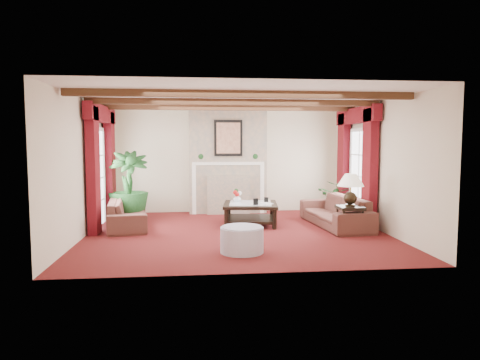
{
  "coord_description": "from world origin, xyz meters",
  "views": [
    {
      "loc": [
        -0.79,
        -8.57,
        1.83
      ],
      "look_at": [
        0.11,
        0.4,
        1.04
      ],
      "focal_mm": 32.0,
      "sensor_mm": 36.0,
      "label": 1
    }
  ],
  "objects": [
    {
      "name": "flower_vase",
      "position": [
        0.11,
        1.09,
        0.57
      ],
      "size": [
        0.28,
        0.28,
        0.17
      ],
      "primitive_type": "imported",
      "rotation": [
        0.0,
        0.0,
        -0.32
      ],
      "color": "silver",
      "rests_on": "coffee_table"
    },
    {
      "name": "left_wall",
      "position": [
        -3.0,
        0.0,
        1.35
      ],
      "size": [
        0.02,
        5.5,
        2.7
      ],
      "primitive_type": "cube",
      "color": "beige",
      "rests_on": "ground"
    },
    {
      "name": "sofa_left",
      "position": [
        -2.31,
        0.86,
        0.39
      ],
      "size": [
        2.17,
        1.14,
        0.79
      ],
      "primitive_type": "imported",
      "rotation": [
        0.0,
        0.0,
        1.71
      ],
      "color": "#390F1B",
      "rests_on": "ground"
    },
    {
      "name": "floor",
      "position": [
        0.0,
        0.0,
        0.0
      ],
      "size": [
        6.0,
        6.0,
        0.0
      ],
      "primitive_type": "plane",
      "color": "#490D11",
      "rests_on": "ground"
    },
    {
      "name": "right_wall",
      "position": [
        3.0,
        0.0,
        1.35
      ],
      "size": [
        0.02,
        5.5,
        2.7
      ],
      "primitive_type": "cube",
      "color": "beige",
      "rests_on": "ground"
    },
    {
      "name": "french_door_left",
      "position": [
        -2.97,
        1.0,
        2.13
      ],
      "size": [
        0.1,
        1.1,
        2.16
      ],
      "primitive_type": null,
      "color": "white",
      "rests_on": "ground"
    },
    {
      "name": "curtains_right",
      "position": [
        2.86,
        1.0,
        2.55
      ],
      "size": [
        0.2,
        2.4,
        2.55
      ],
      "primitive_type": null,
      "color": "#550B0E",
      "rests_on": "ground"
    },
    {
      "name": "ceiling_beams",
      "position": [
        0.0,
        0.0,
        2.64
      ],
      "size": [
        6.0,
        3.0,
        0.12
      ],
      "primitive_type": null,
      "color": "#3D2113",
      "rests_on": "ceiling"
    },
    {
      "name": "potted_palm",
      "position": [
        -2.41,
        1.65,
        0.46
      ],
      "size": [
        1.55,
        1.99,
        0.92
      ],
      "primitive_type": "imported",
      "rotation": [
        0.0,
        0.0,
        0.2
      ],
      "color": "black",
      "rests_on": "ground"
    },
    {
      "name": "ceiling",
      "position": [
        0.0,
        0.0,
        2.7
      ],
      "size": [
        6.0,
        6.0,
        0.0
      ],
      "primitive_type": "plane",
      "rotation": [
        3.14,
        0.0,
        0.0
      ],
      "color": "white",
      "rests_on": "floor"
    },
    {
      "name": "small_plant",
      "position": [
        2.65,
        1.78,
        0.35
      ],
      "size": [
        1.68,
        1.68,
        0.69
      ],
      "primitive_type": "imported",
      "rotation": [
        0.0,
        0.0,
        -0.76
      ],
      "color": "black",
      "rests_on": "ground"
    },
    {
      "name": "ottoman",
      "position": [
        -0.06,
        -1.58,
        0.21
      ],
      "size": [
        0.73,
        0.73,
        0.42
      ],
      "primitive_type": "cylinder",
      "color": "#A8A4B9",
      "rests_on": "ground"
    },
    {
      "name": "fireplace",
      "position": [
        0.0,
        2.55,
        2.7
      ],
      "size": [
        2.0,
        0.52,
        2.7
      ],
      "primitive_type": null,
      "color": "tan",
      "rests_on": "ground"
    },
    {
      "name": "photo_frame_a",
      "position": [
        0.46,
        0.51,
        0.56
      ],
      "size": [
        0.11,
        0.06,
        0.15
      ],
      "primitive_type": null,
      "rotation": [
        0.0,
        0.0,
        0.36
      ],
      "color": "black",
      "rests_on": "coffee_table"
    },
    {
      "name": "curtains_left",
      "position": [
        -2.86,
        1.0,
        2.55
      ],
      "size": [
        0.2,
        2.4,
        2.55
      ],
      "primitive_type": null,
      "color": "#550B0E",
      "rests_on": "ground"
    },
    {
      "name": "table_lamp",
      "position": [
        2.24,
        -0.38,
        0.9
      ],
      "size": [
        0.53,
        0.53,
        0.67
      ],
      "primitive_type": null,
      "color": "black",
      "rests_on": "side_table"
    },
    {
      "name": "french_door_right",
      "position": [
        2.97,
        1.0,
        2.13
      ],
      "size": [
        0.1,
        1.1,
        2.16
      ],
      "primitive_type": null,
      "color": "white",
      "rests_on": "ground"
    },
    {
      "name": "book",
      "position": [
        0.62,
        0.63,
        0.63
      ],
      "size": [
        0.23,
        0.2,
        0.29
      ],
      "primitive_type": "imported",
      "rotation": [
        0.0,
        0.0,
        0.48
      ],
      "color": "black",
      "rests_on": "coffee_table"
    },
    {
      "name": "sofa_right",
      "position": [
        2.22,
        0.48,
        0.44
      ],
      "size": [
        2.36,
        1.05,
        0.88
      ],
      "primitive_type": "imported",
      "rotation": [
        0.0,
        0.0,
        -1.48
      ],
      "color": "#390F1B",
      "rests_on": "ground"
    },
    {
      "name": "side_table",
      "position": [
        2.24,
        -0.38,
        0.28
      ],
      "size": [
        0.5,
        0.5,
        0.57
      ],
      "primitive_type": null,
      "rotation": [
        0.0,
        0.0,
        0.03
      ],
      "color": "black",
      "rests_on": "ground"
    },
    {
      "name": "photo_frame_b",
      "position": [
        0.75,
        0.89,
        0.54
      ],
      "size": [
        0.1,
        0.05,
        0.13
      ],
      "primitive_type": null,
      "rotation": [
        0.0,
        0.0,
        -0.32
      ],
      "color": "black",
      "rests_on": "coffee_table"
    },
    {
      "name": "coffee_table",
      "position": [
        0.38,
        0.84,
        0.24
      ],
      "size": [
        1.31,
        1.31,
        0.48
      ],
      "primitive_type": null,
      "rotation": [
        0.0,
        0.0,
        -0.12
      ],
      "color": "black",
      "rests_on": "ground"
    },
    {
      "name": "back_wall",
      "position": [
        0.0,
        2.75,
        1.35
      ],
      "size": [
        6.0,
        0.02,
        2.7
      ],
      "primitive_type": "cube",
      "color": "beige",
      "rests_on": "ground"
    }
  ]
}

